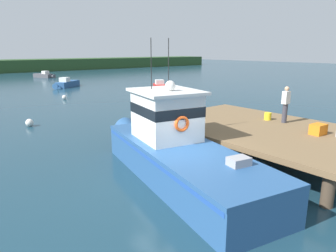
{
  "coord_description": "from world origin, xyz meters",
  "views": [
    {
      "loc": [
        -6.41,
        -7.43,
        4.39
      ],
      "look_at": [
        1.2,
        1.87,
        1.4
      ],
      "focal_mm": 32.85,
      "sensor_mm": 36.0,
      "label": 1
    }
  ],
  "objects_px": {
    "deckhand_by_the_boat": "(286,104)",
    "moored_boat_far_right": "(160,87)",
    "main_fishing_boat": "(175,148)",
    "crate_stack_mid_dock": "(318,129)",
    "mooring_buoy_outer": "(29,123)",
    "bait_bucket": "(268,116)",
    "moored_boat_mid_harbor": "(66,84)",
    "mooring_buoy_inshore": "(64,97)",
    "moored_boat_near_channel": "(44,75)"
  },
  "relations": [
    {
      "from": "crate_stack_mid_dock",
      "to": "mooring_buoy_outer",
      "type": "xyz_separation_m",
      "value": [
        -6.95,
        13.54,
        -1.18
      ]
    },
    {
      "from": "moored_boat_near_channel",
      "to": "moored_boat_far_right",
      "type": "distance_m",
      "value": 24.81
    },
    {
      "from": "main_fishing_boat",
      "to": "moored_boat_mid_harbor",
      "type": "bearing_deg",
      "value": 75.74
    },
    {
      "from": "main_fishing_boat",
      "to": "mooring_buoy_inshore",
      "type": "height_order",
      "value": "main_fishing_boat"
    },
    {
      "from": "crate_stack_mid_dock",
      "to": "moored_boat_mid_harbor",
      "type": "bearing_deg",
      "value": 85.9
    },
    {
      "from": "mooring_buoy_inshore",
      "to": "moored_boat_far_right",
      "type": "bearing_deg",
      "value": -2.04
    },
    {
      "from": "main_fishing_boat",
      "to": "deckhand_by_the_boat",
      "type": "distance_m",
      "value": 5.98
    },
    {
      "from": "crate_stack_mid_dock",
      "to": "deckhand_by_the_boat",
      "type": "height_order",
      "value": "deckhand_by_the_boat"
    },
    {
      "from": "main_fishing_boat",
      "to": "moored_boat_far_right",
      "type": "height_order",
      "value": "main_fishing_boat"
    },
    {
      "from": "crate_stack_mid_dock",
      "to": "deckhand_by_the_boat",
      "type": "distance_m",
      "value": 2.17
    },
    {
      "from": "moored_boat_mid_harbor",
      "to": "moored_boat_far_right",
      "type": "bearing_deg",
      "value": -53.61
    },
    {
      "from": "deckhand_by_the_boat",
      "to": "mooring_buoy_inshore",
      "type": "relative_size",
      "value": 4.17
    },
    {
      "from": "mooring_buoy_outer",
      "to": "main_fishing_boat",
      "type": "bearing_deg",
      "value": -79.99
    },
    {
      "from": "moored_boat_far_right",
      "to": "mooring_buoy_inshore",
      "type": "distance_m",
      "value": 10.74
    },
    {
      "from": "deckhand_by_the_boat",
      "to": "mooring_buoy_inshore",
      "type": "xyz_separation_m",
      "value": [
        -2.33,
        20.29,
        -1.86
      ]
    },
    {
      "from": "bait_bucket",
      "to": "moored_boat_far_right",
      "type": "height_order",
      "value": "bait_bucket"
    },
    {
      "from": "deckhand_by_the_boat",
      "to": "moored_boat_far_right",
      "type": "bearing_deg",
      "value": 67.13
    },
    {
      "from": "deckhand_by_the_boat",
      "to": "mooring_buoy_outer",
      "type": "distance_m",
      "value": 14.1
    },
    {
      "from": "bait_bucket",
      "to": "deckhand_by_the_boat",
      "type": "xyz_separation_m",
      "value": [
        0.07,
        -0.8,
        0.69
      ]
    },
    {
      "from": "main_fishing_boat",
      "to": "mooring_buoy_outer",
      "type": "relative_size",
      "value": 22.27
    },
    {
      "from": "crate_stack_mid_dock",
      "to": "mooring_buoy_outer",
      "type": "relative_size",
      "value": 1.34
    },
    {
      "from": "bait_bucket",
      "to": "moored_boat_far_right",
      "type": "bearing_deg",
      "value": 66.11
    },
    {
      "from": "crate_stack_mid_dock",
      "to": "bait_bucket",
      "type": "relative_size",
      "value": 1.76
    },
    {
      "from": "crate_stack_mid_dock",
      "to": "moored_boat_near_channel",
      "type": "relative_size",
      "value": 0.14
    },
    {
      "from": "bait_bucket",
      "to": "moored_boat_far_right",
      "type": "xyz_separation_m",
      "value": [
        8.47,
        19.12,
        -0.98
      ]
    },
    {
      "from": "moored_boat_far_right",
      "to": "deckhand_by_the_boat",
      "type": "bearing_deg",
      "value": -112.87
    },
    {
      "from": "mooring_buoy_inshore",
      "to": "moored_boat_mid_harbor",
      "type": "bearing_deg",
      "value": 67.46
    },
    {
      "from": "main_fishing_boat",
      "to": "crate_stack_mid_dock",
      "type": "distance_m",
      "value": 5.7
    },
    {
      "from": "bait_bucket",
      "to": "deckhand_by_the_boat",
      "type": "height_order",
      "value": "deckhand_by_the_boat"
    },
    {
      "from": "moored_boat_far_right",
      "to": "mooring_buoy_inshore",
      "type": "relative_size",
      "value": 11.11
    },
    {
      "from": "moored_boat_mid_harbor",
      "to": "mooring_buoy_inshore",
      "type": "height_order",
      "value": "moored_boat_mid_harbor"
    },
    {
      "from": "main_fishing_boat",
      "to": "moored_boat_mid_harbor",
      "type": "xyz_separation_m",
      "value": [
        7.27,
        28.62,
        -0.6
      ]
    },
    {
      "from": "moored_boat_near_channel",
      "to": "moored_boat_far_right",
      "type": "bearing_deg",
      "value": -78.96
    },
    {
      "from": "moored_boat_mid_harbor",
      "to": "mooring_buoy_inshore",
      "type": "bearing_deg",
      "value": -112.54
    },
    {
      "from": "deckhand_by_the_boat",
      "to": "moored_boat_far_right",
      "type": "xyz_separation_m",
      "value": [
        8.4,
        19.91,
        -1.67
      ]
    },
    {
      "from": "bait_bucket",
      "to": "deckhand_by_the_boat",
      "type": "distance_m",
      "value": 1.05
    },
    {
      "from": "crate_stack_mid_dock",
      "to": "moored_boat_mid_harbor",
      "type": "xyz_separation_m",
      "value": [
        2.24,
        31.27,
        -1.0
      ]
    },
    {
      "from": "moored_boat_near_channel",
      "to": "bait_bucket",
      "type": "bearing_deg",
      "value": -94.89
    },
    {
      "from": "bait_bucket",
      "to": "moored_boat_mid_harbor",
      "type": "xyz_separation_m",
      "value": [
        1.5,
        28.57,
        -0.96
      ]
    },
    {
      "from": "moored_boat_near_channel",
      "to": "mooring_buoy_inshore",
      "type": "distance_m",
      "value": 24.7
    },
    {
      "from": "moored_boat_far_right",
      "to": "mooring_buoy_outer",
      "type": "xyz_separation_m",
      "value": [
        -16.16,
        -8.28,
        -0.16
      ]
    },
    {
      "from": "main_fishing_boat",
      "to": "moored_boat_far_right",
      "type": "bearing_deg",
      "value": 53.39
    },
    {
      "from": "crate_stack_mid_dock",
      "to": "deckhand_by_the_boat",
      "type": "bearing_deg",
      "value": 66.97
    },
    {
      "from": "bait_bucket",
      "to": "mooring_buoy_inshore",
      "type": "height_order",
      "value": "bait_bucket"
    },
    {
      "from": "bait_bucket",
      "to": "mooring_buoy_outer",
      "type": "distance_m",
      "value": 13.34
    },
    {
      "from": "bait_bucket",
      "to": "moored_boat_far_right",
      "type": "relative_size",
      "value": 0.08
    },
    {
      "from": "main_fishing_boat",
      "to": "deckhand_by_the_boat",
      "type": "bearing_deg",
      "value": -7.26
    },
    {
      "from": "deckhand_by_the_boat",
      "to": "moored_boat_mid_harbor",
      "type": "height_order",
      "value": "deckhand_by_the_boat"
    },
    {
      "from": "crate_stack_mid_dock",
      "to": "moored_boat_mid_harbor",
      "type": "relative_size",
      "value": 0.14
    },
    {
      "from": "bait_bucket",
      "to": "mooring_buoy_outer",
      "type": "height_order",
      "value": "bait_bucket"
    }
  ]
}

